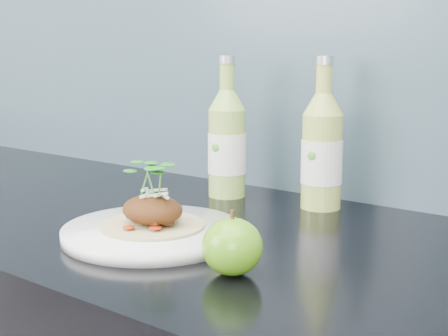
{
  "coord_description": "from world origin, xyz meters",
  "views": [
    {
      "loc": [
        0.53,
        1.0,
        1.16
      ],
      "look_at": [
        0.02,
        1.67,
        1.0
      ],
      "focal_mm": 50.0,
      "sensor_mm": 36.0,
      "label": 1
    }
  ],
  "objects_px": {
    "dinner_plate": "(153,232)",
    "cider_bottle_left": "(227,144)",
    "green_apple": "(232,247)",
    "cider_bottle_right": "(322,152)"
  },
  "relations": [
    {
      "from": "green_apple",
      "to": "cider_bottle_right",
      "type": "xyz_separation_m",
      "value": [
        -0.07,
        0.34,
        0.06
      ]
    },
    {
      "from": "dinner_plate",
      "to": "green_apple",
      "type": "xyz_separation_m",
      "value": [
        0.18,
        -0.05,
        0.03
      ]
    },
    {
      "from": "green_apple",
      "to": "cider_bottle_right",
      "type": "bearing_deg",
      "value": 101.91
    },
    {
      "from": "green_apple",
      "to": "cider_bottle_left",
      "type": "xyz_separation_m",
      "value": [
        -0.25,
        0.32,
        0.06
      ]
    },
    {
      "from": "green_apple",
      "to": "cider_bottle_left",
      "type": "height_order",
      "value": "cider_bottle_left"
    },
    {
      "from": "cider_bottle_left",
      "to": "cider_bottle_right",
      "type": "height_order",
      "value": "same"
    },
    {
      "from": "dinner_plate",
      "to": "green_apple",
      "type": "relative_size",
      "value": 3.85
    },
    {
      "from": "dinner_plate",
      "to": "cider_bottle_left",
      "type": "height_order",
      "value": "cider_bottle_left"
    },
    {
      "from": "dinner_plate",
      "to": "cider_bottle_left",
      "type": "relative_size",
      "value": 1.19
    },
    {
      "from": "dinner_plate",
      "to": "cider_bottle_left",
      "type": "bearing_deg",
      "value": 105.3
    }
  ]
}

